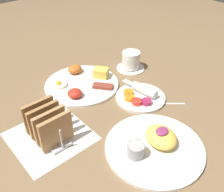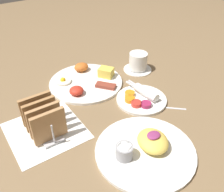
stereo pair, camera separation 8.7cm
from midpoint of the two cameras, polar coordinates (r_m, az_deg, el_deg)
The scene contains 8 objects.
ground_plane at distance 0.85m, azimuth -3.55°, elevation -3.66°, with size 3.00×3.00×0.00m, color brown.
napkin_flat at distance 0.79m, azimuth -17.04°, elevation -8.91°, with size 0.22×0.22×0.00m.
plate_breakfast at distance 0.99m, azimuth -9.39°, elevation 2.95°, with size 0.29×0.29×0.05m.
plate_condiments at distance 0.90m, azimuth 3.79°, elevation -0.10°, with size 0.18×0.19×0.04m.
plate_foreground at distance 0.72m, azimuth 6.30°, elevation -11.16°, with size 0.28×0.28×0.06m.
toast_rack at distance 0.76m, azimuth -17.69°, elevation -6.22°, with size 0.10×0.15×0.10m.
coffee_cup at distance 1.07m, azimuth 2.01°, elevation 7.90°, with size 0.12×0.12×0.08m.
teaspoon at distance 0.89m, azimuth 8.24°, elevation -1.69°, with size 0.10×0.09×0.01m.
Camera 1 is at (-0.43, -0.50, 0.54)m, focal length 40.00 mm.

